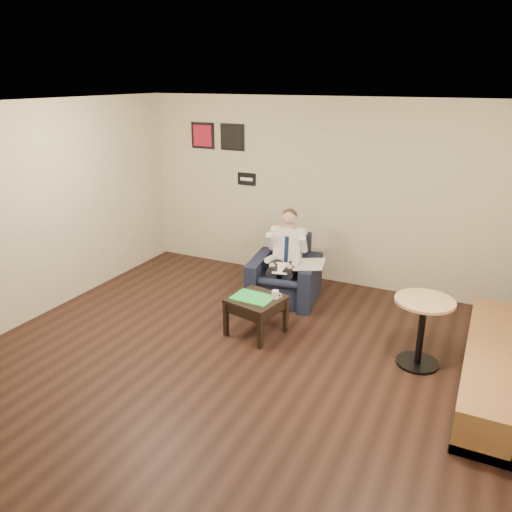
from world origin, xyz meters
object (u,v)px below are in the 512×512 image
at_px(cafe_table, 421,333).
at_px(smartphone, 268,294).
at_px(armchair, 285,270).
at_px(side_table, 256,316).
at_px(seated_man, 283,262).
at_px(banquette, 501,331).
at_px(coffee_mug, 275,295).
at_px(green_folder, 253,297).

bearing_deg(cafe_table, smartphone, 179.70).
height_order(armchair, side_table, armchair).
distance_m(side_table, cafe_table, 1.96).
bearing_deg(smartphone, seated_man, 122.42).
xyz_separation_m(side_table, cafe_table, (1.95, 0.15, 0.15)).
xyz_separation_m(smartphone, banquette, (2.62, -0.10, 0.15)).
xyz_separation_m(seated_man, coffee_mug, (0.29, -0.92, -0.08)).
bearing_deg(banquette, side_table, -178.73).
bearing_deg(cafe_table, side_table, -175.61).
relative_size(side_table, banquette, 0.24).
relative_size(armchair, seated_man, 0.75).
relative_size(armchair, smartphone, 6.12).
bearing_deg(armchair, side_table, -94.23).
distance_m(side_table, coffee_mug, 0.38).
height_order(armchair, banquette, banquette).
distance_m(side_table, banquette, 2.74).
height_order(coffee_mug, cafe_table, cafe_table).
bearing_deg(smartphone, armchair, 122.19).
height_order(green_folder, smartphone, green_folder).
bearing_deg(green_folder, side_table, 21.95).
xyz_separation_m(smartphone, cafe_table, (1.86, -0.01, -0.10)).
bearing_deg(coffee_mug, side_table, -158.05).
bearing_deg(armchair, seated_man, -90.00).
relative_size(banquette, cafe_table, 3.16).
height_order(coffee_mug, banquette, banquette).
bearing_deg(smartphone, banquette, 19.57).
distance_m(seated_man, cafe_table, 2.20).
bearing_deg(cafe_table, armchair, 154.49).
distance_m(coffee_mug, banquette, 2.50).
height_order(side_table, banquette, banquette).
relative_size(armchair, banquette, 0.37).
height_order(coffee_mug, smartphone, coffee_mug).
xyz_separation_m(side_table, banquette, (2.71, 0.06, 0.40)).
xyz_separation_m(side_table, coffee_mug, (0.22, 0.09, 0.30)).
bearing_deg(green_folder, banquette, 1.56).
xyz_separation_m(side_table, green_folder, (-0.04, -0.01, 0.25)).
relative_size(armchair, green_folder, 1.90).
distance_m(armchair, side_table, 1.14).
bearing_deg(green_folder, armchair, 92.64).
distance_m(coffee_mug, smartphone, 0.16).
bearing_deg(green_folder, seated_man, 91.94).
distance_m(banquette, cafe_table, 0.81).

